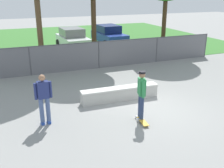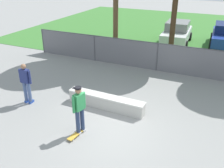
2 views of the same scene
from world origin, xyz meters
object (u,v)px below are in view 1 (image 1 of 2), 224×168
(skateboarder, at_px, (141,93))
(skateboard, at_px, (142,121))
(car_blue, at_px, (109,35))
(concrete_ledge, at_px, (120,93))
(bystander, at_px, (44,97))
(car_white, at_px, (73,39))

(skateboarder, height_order, skateboard, skateboarder)
(skateboard, relative_size, car_blue, 0.19)
(concrete_ledge, bearing_deg, bystander, -162.78)
(skateboarder, bearing_deg, concrete_ledge, 88.58)
(car_white, xyz_separation_m, car_blue, (3.40, 0.71, 0.00))
(concrete_ledge, relative_size, skateboarder, 1.86)
(car_white, height_order, car_blue, same)
(skateboard, distance_m, car_white, 13.31)
(concrete_ledge, relative_size, car_blue, 0.80)
(car_blue, relative_size, bystander, 2.35)
(skateboarder, height_order, car_blue, skateboarder)
(skateboarder, height_order, car_white, skateboarder)
(bystander, bearing_deg, car_white, 72.00)
(skateboarder, relative_size, skateboard, 2.25)
(car_blue, xyz_separation_m, bystander, (-7.32, -12.77, 0.17))
(car_blue, bearing_deg, concrete_ledge, -108.92)
(skateboard, bearing_deg, concrete_ledge, 87.61)
(skateboard, distance_m, car_blue, 14.59)
(concrete_ledge, relative_size, skateboard, 4.19)
(skateboarder, bearing_deg, bystander, 163.36)
(bystander, bearing_deg, car_blue, 60.19)
(skateboard, bearing_deg, bystander, 159.33)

